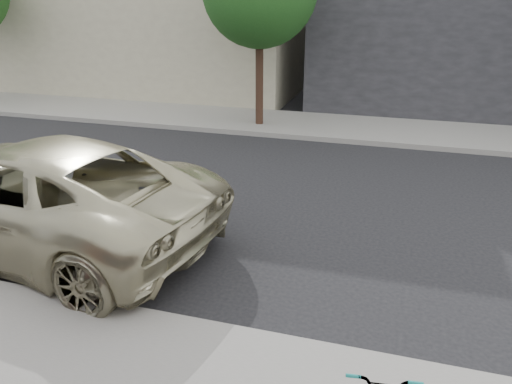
% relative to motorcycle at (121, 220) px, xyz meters
% --- Properties ---
extents(ground, '(120.00, 120.00, 0.00)m').
position_rel_motorcycle_xyz_m(ground, '(-1.85, -2.55, -0.65)').
color(ground, black).
rests_on(ground, ground).
extents(far_sidewalk, '(44.00, 3.00, 0.15)m').
position_rel_motorcycle_xyz_m(far_sidewalk, '(-1.85, -9.05, -0.57)').
color(far_sidewalk, gray).
rests_on(far_sidewalk, ground).
extents(motorcycle, '(2.37, 0.97, 1.50)m').
position_rel_motorcycle_xyz_m(motorcycle, '(0.00, 0.00, 0.00)').
color(motorcycle, black).
rests_on(motorcycle, ground).
extents(minivan, '(6.90, 3.90, 1.82)m').
position_rel_motorcycle_xyz_m(minivan, '(1.65, -0.02, 0.26)').
color(minivan, '#B7B18E').
rests_on(minivan, ground).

